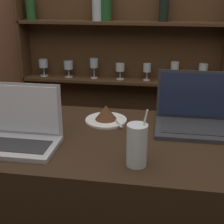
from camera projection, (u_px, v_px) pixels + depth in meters
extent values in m
cube|color=brown|center=(137.00, 21.00, 2.29)|extent=(7.00, 0.06, 2.70)
cube|color=#472D19|center=(28.00, 87.00, 2.48)|extent=(0.03, 0.18, 1.69)
cube|color=#472D19|center=(221.00, 96.00, 2.26)|extent=(0.03, 0.18, 1.69)
cube|color=#472D19|center=(121.00, 88.00, 2.45)|extent=(1.51, 0.02, 1.69)
cube|color=#472D19|center=(120.00, 131.00, 2.50)|extent=(1.47, 0.18, 0.02)
cube|color=#472D19|center=(120.00, 80.00, 2.34)|extent=(1.47, 0.18, 0.02)
cube|color=#472D19|center=(121.00, 22.00, 2.19)|extent=(1.47, 0.18, 0.02)
cylinder|color=silver|center=(44.00, 76.00, 2.43)|extent=(0.06, 0.06, 0.01)
cylinder|color=silver|center=(44.00, 71.00, 2.41)|extent=(0.01, 0.01, 0.06)
cylinder|color=silver|center=(43.00, 63.00, 2.39)|extent=(0.07, 0.07, 0.06)
cylinder|color=silver|center=(69.00, 77.00, 2.40)|extent=(0.06, 0.06, 0.01)
cylinder|color=silver|center=(69.00, 73.00, 2.39)|extent=(0.01, 0.01, 0.06)
cylinder|color=silver|center=(68.00, 65.00, 2.36)|extent=(0.07, 0.07, 0.06)
cylinder|color=silver|center=(94.00, 78.00, 2.37)|extent=(0.05, 0.05, 0.01)
cylinder|color=silver|center=(94.00, 72.00, 2.35)|extent=(0.01, 0.01, 0.08)
cylinder|color=silver|center=(94.00, 63.00, 2.33)|extent=(0.06, 0.06, 0.07)
cylinder|color=silver|center=(120.00, 79.00, 2.34)|extent=(0.06, 0.06, 0.01)
cylinder|color=silver|center=(120.00, 75.00, 2.33)|extent=(0.01, 0.01, 0.06)
cylinder|color=silver|center=(120.00, 67.00, 2.31)|extent=(0.07, 0.07, 0.06)
cylinder|color=silver|center=(147.00, 80.00, 2.31)|extent=(0.05, 0.05, 0.01)
cylinder|color=silver|center=(147.00, 76.00, 2.30)|extent=(0.01, 0.01, 0.06)
cylinder|color=silver|center=(147.00, 68.00, 2.28)|extent=(0.06, 0.06, 0.06)
cylinder|color=silver|center=(174.00, 81.00, 2.28)|extent=(0.05, 0.05, 0.01)
cylinder|color=silver|center=(174.00, 76.00, 2.27)|extent=(0.01, 0.01, 0.07)
cylinder|color=silver|center=(175.00, 67.00, 2.24)|extent=(0.06, 0.06, 0.07)
cylinder|color=silver|center=(202.00, 82.00, 2.25)|extent=(0.06, 0.06, 0.01)
cylinder|color=silver|center=(202.00, 77.00, 2.24)|extent=(0.01, 0.01, 0.07)
cylinder|color=silver|center=(203.00, 68.00, 2.21)|extent=(0.06, 0.06, 0.06)
cylinder|color=#1E4C23|center=(106.00, 7.00, 2.17)|extent=(0.08, 0.08, 0.18)
cylinder|color=#B2C1C6|center=(98.00, 6.00, 2.18)|extent=(0.08, 0.08, 0.20)
cylinder|color=#1E4C23|center=(30.00, 8.00, 2.26)|extent=(0.07, 0.07, 0.17)
cylinder|color=black|center=(164.00, 6.00, 2.11)|extent=(0.07, 0.07, 0.21)
cube|color=#ADADB2|center=(15.00, 146.00, 1.24)|extent=(0.33, 0.20, 0.02)
cube|color=#28282B|center=(14.00, 145.00, 1.22)|extent=(0.28, 0.11, 0.00)
cube|color=#ADADB2|center=(23.00, 109.00, 1.29)|extent=(0.33, 0.00, 0.22)
cube|color=white|center=(23.00, 109.00, 1.28)|extent=(0.31, 0.01, 0.20)
cube|color=#333338|center=(194.00, 130.00, 1.39)|extent=(0.34, 0.23, 0.02)
cube|color=#28282B|center=(194.00, 128.00, 1.37)|extent=(0.29, 0.13, 0.00)
cube|color=#333338|center=(194.00, 95.00, 1.45)|extent=(0.34, 0.00, 0.23)
cube|color=#1E2847|center=(194.00, 95.00, 1.45)|extent=(0.31, 0.01, 0.21)
cylinder|color=white|center=(106.00, 120.00, 1.50)|extent=(0.20, 0.20, 0.01)
cone|color=#51301C|center=(106.00, 112.00, 1.48)|extent=(0.10, 0.10, 0.07)
cube|color=#B7B7BC|center=(117.00, 121.00, 1.47)|extent=(0.08, 0.16, 0.00)
cylinder|color=silver|center=(137.00, 145.00, 1.09)|extent=(0.07, 0.07, 0.16)
cylinder|color=white|center=(141.00, 138.00, 1.08)|extent=(0.04, 0.01, 0.21)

